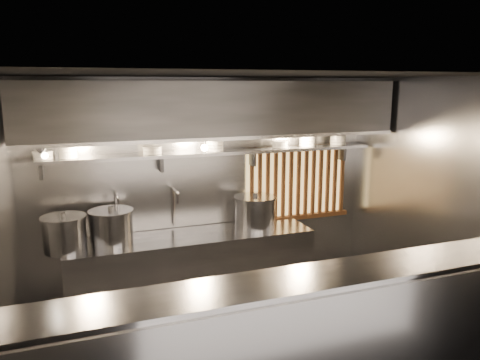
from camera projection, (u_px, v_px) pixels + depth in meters
floor at (247, 345)px, 4.96m from camera, size 4.50×4.50×0.00m
ceiling at (248, 75)px, 4.40m from camera, size 4.50×4.50×0.00m
wall_back at (206, 187)px, 6.06m from camera, size 4.50×0.00×4.50m
wall_right at (428, 199)px, 5.44m from camera, size 0.00×3.00×3.00m
serving_counter at (288, 342)px, 3.97m from camera, size 4.50×0.56×1.13m
cooking_bench at (192, 270)px, 5.81m from camera, size 3.00×0.70×0.90m
bowl_shelf at (210, 153)px, 5.80m from camera, size 4.40×0.34×0.04m
exhaust_hood at (215, 109)px, 5.49m from camera, size 4.40×0.81×0.65m
wood_screen at (298, 183)px, 6.46m from camera, size 1.56×0.09×1.04m
faucet_left at (117, 205)px, 5.57m from camera, size 0.04×0.30×0.50m
faucet_right at (175, 200)px, 5.81m from camera, size 0.04×0.30×0.50m
heat_lamp at (41, 150)px, 4.69m from camera, size 0.25×0.35×0.20m
pendant_bulb at (205, 148)px, 5.64m from camera, size 0.09×0.09×0.19m
stock_pot_left at (64, 233)px, 5.16m from camera, size 0.52×0.52×0.44m
stock_pot_mid at (112, 227)px, 5.39m from camera, size 0.62×0.62×0.44m
stock_pot_right at (255, 212)px, 5.99m from camera, size 0.72×0.72×0.45m
bowl_stack_0 at (43, 155)px, 5.14m from camera, size 0.22×0.22×0.09m
bowl_stack_1 at (68, 152)px, 5.23m from camera, size 0.22×0.22×0.13m
bowl_stack_2 at (152, 150)px, 5.55m from camera, size 0.23×0.23×0.09m
bowl_stack_3 at (215, 146)px, 5.80m from camera, size 0.23×0.23×0.13m
bowl_stack_4 at (280, 144)px, 6.11m from camera, size 0.22×0.22×0.09m
bowl_stack_5 at (307, 140)px, 6.24m from camera, size 0.22×0.22×0.17m
bowl_stack_6 at (338, 140)px, 6.40m from camera, size 0.22×0.22×0.13m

